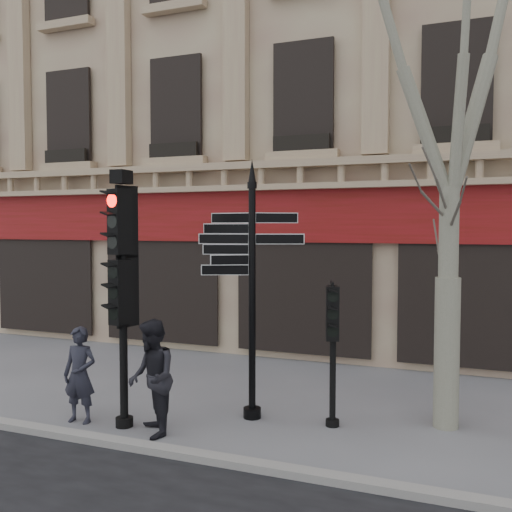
# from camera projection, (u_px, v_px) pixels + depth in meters

# --- Properties ---
(ground) EXTENTS (80.00, 80.00, 0.00)m
(ground) POSITION_uv_depth(u_px,v_px,m) (217.00, 425.00, 9.56)
(ground) COLOR slate
(ground) RESTS_ON ground
(kerb) EXTENTS (80.00, 0.25, 0.12)m
(kerb) POSITION_uv_depth(u_px,v_px,m) (176.00, 453.00, 8.26)
(kerb) COLOR gray
(kerb) RESTS_ON ground
(building) EXTENTS (28.00, 15.52, 18.00)m
(building) POSITION_uv_depth(u_px,v_px,m) (364.00, 71.00, 20.69)
(building) COLOR tan
(building) RESTS_ON ground
(fingerpost) EXTENTS (2.25, 2.25, 4.50)m
(fingerpost) POSITION_uv_depth(u_px,v_px,m) (252.00, 245.00, 9.79)
(fingerpost) COLOR black
(fingerpost) RESTS_ON ground
(traffic_signal_main) EXTENTS (0.53, 0.42, 4.26)m
(traffic_signal_main) POSITION_uv_depth(u_px,v_px,m) (122.00, 266.00, 9.38)
(traffic_signal_main) COLOR black
(traffic_signal_main) RESTS_ON ground
(traffic_signal_secondary) EXTENTS (0.46, 0.39, 2.36)m
(traffic_signal_secondary) POSITION_uv_depth(u_px,v_px,m) (333.00, 329.00, 9.45)
(traffic_signal_secondary) COLOR black
(traffic_signal_secondary) RESTS_ON ground
(plane_tree) EXTENTS (3.64, 3.64, 9.68)m
(plane_tree) POSITION_uv_depth(u_px,v_px,m) (453.00, 11.00, 9.13)
(plane_tree) COLOR gray
(plane_tree) RESTS_ON ground
(pedestrian_a) EXTENTS (0.63, 0.45, 1.63)m
(pedestrian_a) POSITION_uv_depth(u_px,v_px,m) (80.00, 375.00, 9.70)
(pedestrian_a) COLOR #22232E
(pedestrian_a) RESTS_ON ground
(pedestrian_b) EXTENTS (1.11, 1.15, 1.86)m
(pedestrian_b) POSITION_uv_depth(u_px,v_px,m) (152.00, 378.00, 9.06)
(pedestrian_b) COLOR black
(pedestrian_b) RESTS_ON ground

